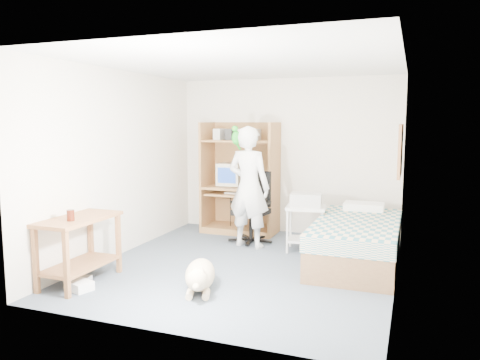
{
  "coord_description": "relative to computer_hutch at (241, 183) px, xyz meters",
  "views": [
    {
      "loc": [
        1.93,
        -5.37,
        1.81
      ],
      "look_at": [
        -0.19,
        0.33,
        1.05
      ],
      "focal_mm": 35.0,
      "sensor_mm": 36.0,
      "label": 1
    }
  ],
  "objects": [
    {
      "name": "office_chair",
      "position": [
        0.39,
        -0.52,
        -0.45
      ],
      "size": [
        0.59,
        0.59,
        1.05
      ],
      "rotation": [
        0.0,
        0.0,
        -0.16
      ],
      "color": "black",
      "rests_on": "floor"
    },
    {
      "name": "printer_cart",
      "position": [
        1.26,
        -0.77,
        -0.4
      ],
      "size": [
        0.58,
        0.49,
        0.64
      ],
      "rotation": [
        0.0,
        0.0,
        0.13
      ],
      "color": "silver",
      "rests_on": "floor"
    },
    {
      "name": "crt_monitor",
      "position": [
        -0.18,
        0.01,
        0.13
      ],
      "size": [
        0.39,
        0.42,
        0.36
      ],
      "rotation": [
        0.0,
        0.0,
        0.02
      ],
      "color": "beige",
      "rests_on": "computer_hutch"
    },
    {
      "name": "side_desk",
      "position": [
        -0.85,
        -2.94,
        -0.33
      ],
      "size": [
        0.5,
        1.0,
        0.75
      ],
      "color": "brown",
      "rests_on": "floor"
    },
    {
      "name": "printer",
      "position": [
        1.26,
        -0.77,
        -0.09
      ],
      "size": [
        0.46,
        0.37,
        0.18
      ],
      "primitive_type": "cube",
      "rotation": [
        0.0,
        0.0,
        0.13
      ],
      "color": "#A4A5A0",
      "rests_on": "printer_cart"
    },
    {
      "name": "bed",
      "position": [
        2.0,
        -1.12,
        -0.53
      ],
      "size": [
        1.02,
        2.02,
        0.66
      ],
      "color": "brown",
      "rests_on": "floor"
    },
    {
      "name": "computer_hutch",
      "position": [
        0.0,
        0.0,
        0.0
      ],
      "size": [
        1.2,
        0.63,
        1.8
      ],
      "color": "olive",
      "rests_on": "floor"
    },
    {
      "name": "keyboard",
      "position": [
        0.03,
        -0.16,
        -0.15
      ],
      "size": [
        0.45,
        0.17,
        0.03
      ],
      "primitive_type": "cube",
      "rotation": [
        0.0,
        0.0,
        -0.02
      ],
      "color": "beige",
      "rests_on": "computer_hutch"
    },
    {
      "name": "drink_glass",
      "position": [
        -0.8,
        -3.12,
        -0.01
      ],
      "size": [
        0.08,
        0.08,
        0.12
      ],
      "primitive_type": "cylinder",
      "color": "#3C1309",
      "rests_on": "side_desk"
    },
    {
      "name": "wall_left",
      "position": [
        -1.1,
        -1.74,
        0.43
      ],
      "size": [
        0.02,
        4.0,
        2.5
      ],
      "primitive_type": "cube",
      "color": "silver",
      "rests_on": "floor"
    },
    {
      "name": "floor_box_b",
      "position": [
        -0.8,
        -3.0,
        -0.78
      ],
      "size": [
        0.22,
        0.25,
        0.08
      ],
      "primitive_type": "cube",
      "rotation": [
        0.0,
        0.0,
        0.22
      ],
      "color": "#B6B6B1",
      "rests_on": "floor"
    },
    {
      "name": "floor",
      "position": [
        0.7,
        -1.74,
        -0.82
      ],
      "size": [
        4.0,
        4.0,
        0.0
      ],
      "primitive_type": "plane",
      "color": "#4A5665",
      "rests_on": "ground"
    },
    {
      "name": "floor_box_a",
      "position": [
        -0.69,
        -3.15,
        -0.77
      ],
      "size": [
        0.3,
        0.27,
        0.1
      ],
      "primitive_type": "cube",
      "rotation": [
        0.0,
        0.0,
        -0.32
      ],
      "color": "white",
      "rests_on": "floor"
    },
    {
      "name": "wall_back",
      "position": [
        0.7,
        0.26,
        0.43
      ],
      "size": [
        3.6,
        0.02,
        2.5
      ],
      "primitive_type": "cube",
      "color": "silver",
      "rests_on": "floor"
    },
    {
      "name": "pencil_cup",
      "position": [
        0.32,
        -0.09,
        -0.0
      ],
      "size": [
        0.08,
        0.08,
        0.12
      ],
      "primitive_type": "cylinder",
      "color": "yellow",
      "rests_on": "computer_hutch"
    },
    {
      "name": "wall_right",
      "position": [
        2.5,
        -1.74,
        0.43
      ],
      "size": [
        0.02,
        4.0,
        2.5
      ],
      "primitive_type": "cube",
      "color": "silver",
      "rests_on": "floor"
    },
    {
      "name": "person",
      "position": [
        0.43,
        -0.83,
        0.05
      ],
      "size": [
        0.7,
        0.52,
        1.75
      ],
      "primitive_type": "imported",
      "rotation": [
        0.0,
        0.0,
        2.98
      ],
      "color": "white",
      "rests_on": "floor"
    },
    {
      "name": "dog",
      "position": [
        0.52,
        -2.69,
        -0.66
      ],
      "size": [
        0.54,
        0.96,
        0.38
      ],
      "rotation": [
        0.0,
        0.0,
        0.36
      ],
      "color": "#D6B38F",
      "rests_on": "floor"
    },
    {
      "name": "corkboard",
      "position": [
        2.47,
        -0.84,
        0.63
      ],
      "size": [
        0.04,
        0.94,
        0.66
      ],
      "color": "olive",
      "rests_on": "wall_right"
    },
    {
      "name": "parrot",
      "position": [
        0.23,
        -0.81,
        0.78
      ],
      "size": [
        0.13,
        0.23,
        0.35
      ],
      "rotation": [
        0.0,
        0.0,
        -0.16
      ],
      "color": "#169920",
      "rests_on": "person"
    },
    {
      "name": "ceiling",
      "position": [
        0.7,
        -1.74,
        1.68
      ],
      "size": [
        3.6,
        4.0,
        0.02
      ],
      "primitive_type": "cube",
      "color": "white",
      "rests_on": "wall_back"
    }
  ]
}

